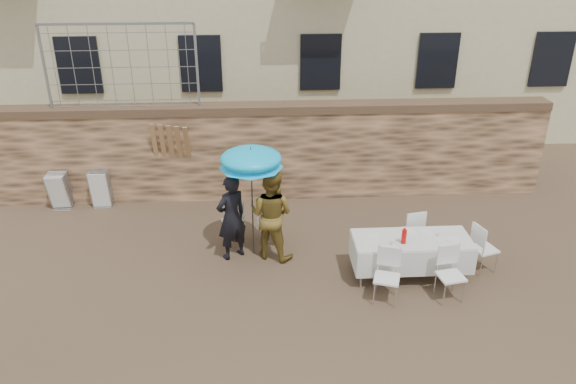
{
  "coord_description": "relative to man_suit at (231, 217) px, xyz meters",
  "views": [
    {
      "loc": [
        -0.12,
        -7.1,
        5.84
      ],
      "look_at": [
        0.4,
        2.2,
        1.4
      ],
      "focal_mm": 35.0,
      "sensor_mm": 36.0,
      "label": 1
    }
  ],
  "objects": [
    {
      "name": "table_chair_front_left",
      "position": [
        2.65,
        -1.58,
        -0.38
      ],
      "size": [
        0.6,
        0.6,
        0.96
      ],
      "primitive_type": null,
      "rotation": [
        0.0,
        0.0,
        -0.31
      ],
      "color": "white",
      "rests_on": "ground"
    },
    {
      "name": "stone_wall",
      "position": [
        0.66,
        2.72,
        0.24
      ],
      "size": [
        13.0,
        0.5,
        2.2
      ],
      "primitive_type": "cube",
      "color": "#8B6545",
      "rests_on": "ground"
    },
    {
      "name": "chair_stack_right",
      "position": [
        -3.05,
        2.45,
        -0.4
      ],
      "size": [
        0.46,
        0.4,
        0.92
      ],
      "primitive_type": null,
      "color": "white",
      "rests_on": "ground"
    },
    {
      "name": "woman_dress",
      "position": [
        0.75,
        0.0,
        0.04
      ],
      "size": [
        1.09,
        1.0,
        1.8
      ],
      "primitive_type": "imported",
      "rotation": [
        0.0,
        0.0,
        2.68
      ],
      "color": "olive",
      "rests_on": "ground"
    },
    {
      "name": "couple_chair_left",
      "position": [
        0.0,
        0.55,
        -0.38
      ],
      "size": [
        0.57,
        0.57,
        0.96
      ],
      "primitive_type": null,
      "rotation": [
        0.0,
        0.0,
        3.36
      ],
      "color": "white",
      "rests_on": "ground"
    },
    {
      "name": "ground",
      "position": [
        0.66,
        -2.28,
        -0.86
      ],
      "size": [
        80.0,
        80.0,
        0.0
      ],
      "primitive_type": "plane",
      "color": "brown",
      "rests_on": "ground"
    },
    {
      "name": "wood_planks",
      "position": [
        -1.45,
        2.52,
        0.14
      ],
      "size": [
        0.7,
        0.2,
        2.0
      ],
      "primitive_type": null,
      "color": "#A37749",
      "rests_on": "ground"
    },
    {
      "name": "table_chair_side",
      "position": [
        4.65,
        -0.73,
        -0.38
      ],
      "size": [
        0.6,
        0.6,
        0.96
      ],
      "primitive_type": null,
      "rotation": [
        0.0,
        0.0,
        1.87
      ],
      "color": "white",
      "rests_on": "ground"
    },
    {
      "name": "chain_link_fence",
      "position": [
        -2.34,
        2.72,
        2.24
      ],
      "size": [
        3.2,
        0.06,
        1.8
      ],
      "primitive_type": null,
      "color": "gray",
      "rests_on": "stone_wall"
    },
    {
      "name": "umbrella",
      "position": [
        0.4,
        0.1,
        1.08
      ],
      "size": [
        1.18,
        1.18,
        2.05
      ],
      "color": "#3F3F44",
      "rests_on": "ground"
    },
    {
      "name": "couple_chair_right",
      "position": [
        0.7,
        0.55,
        -0.38
      ],
      "size": [
        0.5,
        0.5,
        0.96
      ],
      "primitive_type": null,
      "rotation": [
        0.0,
        0.0,
        3.19
      ],
      "color": "white",
      "rests_on": "ground"
    },
    {
      "name": "man_suit",
      "position": [
        0.0,
        0.0,
        0.0
      ],
      "size": [
        0.75,
        0.7,
        1.72
      ],
      "primitive_type": "imported",
      "rotation": [
        0.0,
        0.0,
        3.75
      ],
      "color": "black",
      "rests_on": "ground"
    },
    {
      "name": "soda_bottle",
      "position": [
        3.05,
        -0.98,
        0.05
      ],
      "size": [
        0.09,
        0.09,
        0.26
      ],
      "primitive_type": "cylinder",
      "color": "red",
      "rests_on": "banquet_table"
    },
    {
      "name": "table_chair_back",
      "position": [
        3.45,
        -0.03,
        -0.38
      ],
      "size": [
        0.57,
        0.57,
        0.96
      ],
      "primitive_type": null,
      "rotation": [
        0.0,
        0.0,
        3.35
      ],
      "color": "white",
      "rests_on": "ground"
    },
    {
      "name": "table_chair_front_right",
      "position": [
        3.75,
        -1.58,
        -0.38
      ],
      "size": [
        0.55,
        0.55,
        0.96
      ],
      "primitive_type": null,
      "rotation": [
        0.0,
        0.0,
        0.17
      ],
      "color": "white",
      "rests_on": "ground"
    },
    {
      "name": "chair_stack_left",
      "position": [
        -3.95,
        2.45,
        -0.4
      ],
      "size": [
        0.46,
        0.47,
        0.92
      ],
      "primitive_type": null,
      "color": "white",
      "rests_on": "ground"
    },
    {
      "name": "banquet_table",
      "position": [
        3.25,
        -0.83,
        -0.13
      ],
      "size": [
        2.1,
        0.85,
        0.78
      ],
      "color": "silver",
      "rests_on": "ground"
    }
  ]
}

